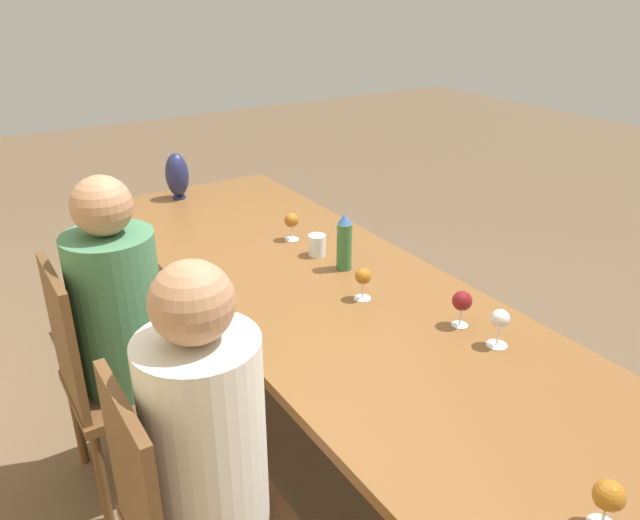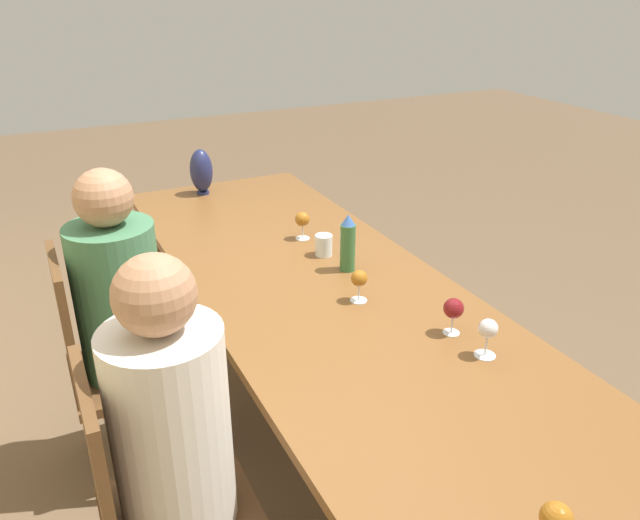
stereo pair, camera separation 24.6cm
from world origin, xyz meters
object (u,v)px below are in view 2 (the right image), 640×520
(water_bottle, at_px, (348,243))
(chair_far, at_px, (108,361))
(chair_near, at_px, (153,507))
(person_far, at_px, (125,317))
(wine_glass_1, at_px, (556,520))
(person_near, at_px, (178,449))
(wine_glass_3, at_px, (359,279))
(vase, at_px, (201,171))
(wine_glass_2, at_px, (488,330))
(wine_glass_4, at_px, (454,309))
(water_tumbler, at_px, (324,245))
(wine_glass_0, at_px, (302,220))

(water_bottle, relative_size, chair_far, 0.25)
(chair_near, height_order, person_far, person_far)
(chair_far, bearing_deg, wine_glass_1, -155.39)
(chair_far, bearing_deg, chair_near, 180.00)
(chair_near, bearing_deg, person_far, -6.19)
(person_near, bearing_deg, person_far, 0.00)
(wine_glass_3, xyz_separation_m, person_near, (-0.42, 0.81, -0.16))
(water_bottle, distance_m, vase, 1.26)
(water_bottle, xyz_separation_m, vase, (1.23, 0.26, 0.01))
(wine_glass_1, height_order, wine_glass_2, wine_glass_2)
(vase, bearing_deg, chair_far, 146.27)
(wine_glass_4, bearing_deg, wine_glass_1, 156.80)
(vase, bearing_deg, person_far, 149.65)
(vase, distance_m, wine_glass_1, 2.65)
(person_far, bearing_deg, wine_glass_2, -132.55)
(water_tumbler, height_order, wine_glass_2, wine_glass_2)
(person_far, bearing_deg, water_bottle, -99.15)
(wine_glass_0, xyz_separation_m, person_far, (-0.24, 0.87, -0.17))
(wine_glass_2, xyz_separation_m, chair_far, (0.91, 1.08, -0.35))
(vase, bearing_deg, wine_glass_4, -169.33)
(wine_glass_1, relative_size, chair_far, 0.13)
(wine_glass_4, height_order, person_near, person_near)
(wine_glass_2, height_order, wine_glass_4, wine_glass_2)
(wine_glass_1, relative_size, wine_glass_3, 0.99)
(wine_glass_2, xyz_separation_m, chair_near, (0.09, 1.08, -0.35))
(wine_glass_0, distance_m, wine_glass_2, 1.16)
(water_tumbler, height_order, chair_near, chair_near)
(wine_glass_2, bearing_deg, water_tumbler, 7.16)
(water_tumbler, distance_m, chair_near, 1.32)
(water_bottle, distance_m, wine_glass_3, 0.28)
(wine_glass_4, relative_size, person_near, 0.10)
(wine_glass_1, distance_m, wine_glass_4, 0.89)
(wine_glass_2, relative_size, chair_near, 0.14)
(water_bottle, bearing_deg, water_tumbler, 7.32)
(wine_glass_3, bearing_deg, wine_glass_0, -5.44)
(water_tumbler, relative_size, person_near, 0.07)
(wine_glass_4, bearing_deg, person_near, 94.19)
(water_tumbler, bearing_deg, vase, 12.83)
(wine_glass_1, xyz_separation_m, wine_glass_3, (1.17, -0.18, 0.00))
(wine_glass_4, distance_m, chair_far, 1.35)
(water_tumbler, bearing_deg, person_near, 134.30)
(chair_near, bearing_deg, water_bottle, -55.56)
(water_bottle, relative_size, wine_glass_4, 1.85)
(water_tumbler, relative_size, wine_glass_0, 0.72)
(wine_glass_1, bearing_deg, water_tumbler, -8.71)
(water_tumbler, height_order, vase, vase)
(wine_glass_2, distance_m, chair_far, 1.46)
(wine_glass_4, bearing_deg, vase, 10.67)
(wine_glass_4, bearing_deg, chair_near, 93.84)
(vase, height_order, chair_near, vase)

